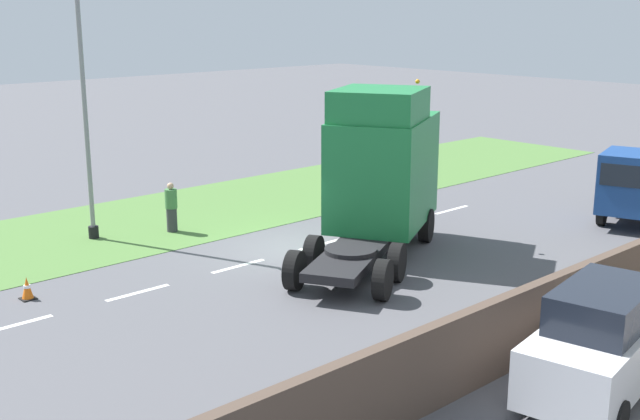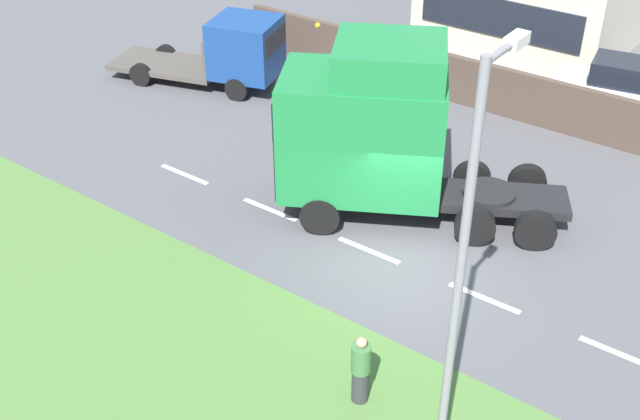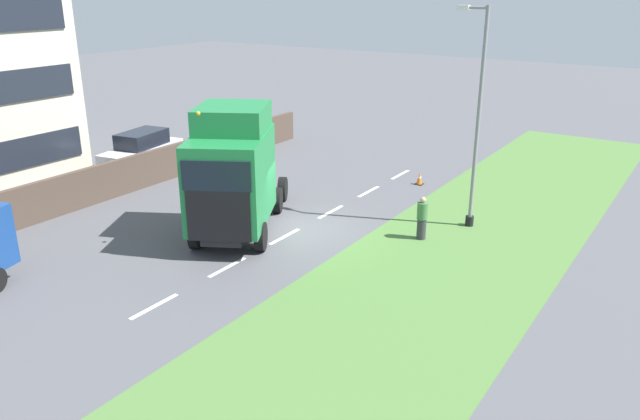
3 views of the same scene
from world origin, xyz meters
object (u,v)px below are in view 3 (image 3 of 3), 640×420
pedestrian (422,219)px  lorry_cab (233,174)px  lamp_post (476,129)px  parked_car (142,154)px  traffic_cone_lead (419,179)px

pedestrian → lorry_cab: bearing=31.1°
lamp_post → pedestrian: (0.94, 2.25, -3.02)m
parked_car → traffic_cone_lead: parked_car is taller
lamp_post → traffic_cone_lead: (3.82, -3.81, -3.54)m
lamp_post → pedestrian: bearing=67.4°
lorry_cab → lamp_post: (-6.82, -5.80, 1.38)m
lorry_cab → traffic_cone_lead: bearing=-135.8°
lorry_cab → parked_car: 10.00m
parked_car → lamp_post: lamp_post is taller
parked_car → pedestrian: bearing=169.6°
lamp_post → pedestrian: size_ratio=5.02×
parked_car → pedestrian: 15.05m
traffic_cone_lead → pedestrian: bearing=115.4°
lorry_cab → traffic_cone_lead: lorry_cab is taller
parked_car → traffic_cone_lead: size_ratio=8.17×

